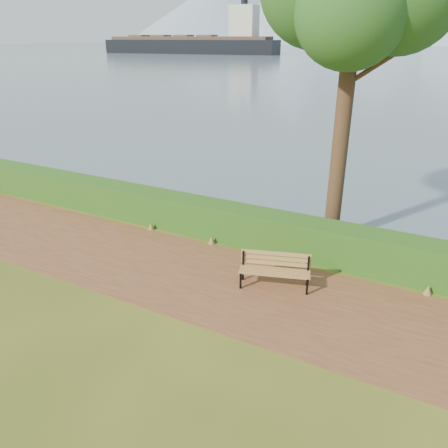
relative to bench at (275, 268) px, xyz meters
The scene contains 5 objects.
ground 1.59m from the bench, 148.28° to the right, with size 140.00×140.00×0.00m, color #414E16.
path 1.46m from the bench, 158.89° to the right, with size 40.00×3.40×0.01m, color brown.
hedge 2.22m from the bench, 125.68° to the left, with size 32.00×0.85×1.00m, color #1E4914.
bench is the anchor object (origin of this frame).
cargo_ship 154.46m from the bench, 122.24° to the left, with size 63.53×16.15×19.08m.
Camera 1 is at (4.42, -7.55, 5.36)m, focal length 35.00 mm.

